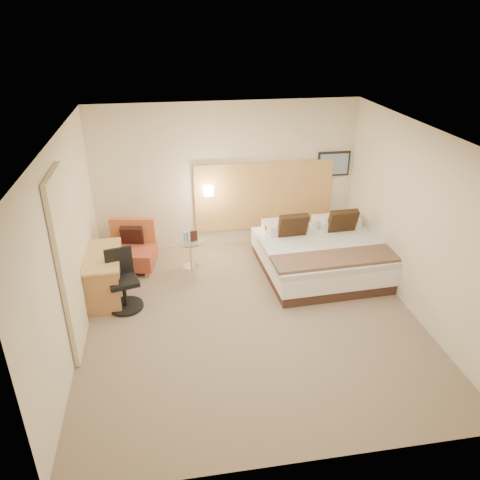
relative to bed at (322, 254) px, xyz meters
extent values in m
cube|color=#7A6952|center=(-1.45, -1.17, -0.34)|extent=(4.80, 5.00, 0.02)
cube|color=silver|center=(-1.45, -1.17, 2.38)|extent=(4.80, 5.00, 0.02)
cube|color=beige|center=(-1.45, 1.34, 1.02)|extent=(4.80, 0.02, 2.70)
cube|color=beige|center=(-1.45, -3.68, 1.02)|extent=(4.80, 0.02, 2.70)
cube|color=beige|center=(-3.86, -1.17, 1.02)|extent=(0.02, 5.00, 2.70)
cube|color=beige|center=(0.96, -1.17, 1.02)|extent=(0.02, 5.00, 2.70)
cube|color=tan|center=(-0.75, 1.30, 0.62)|extent=(2.60, 0.04, 1.30)
cube|color=black|center=(0.57, 1.31, 1.17)|extent=(0.62, 0.03, 0.47)
cube|color=gray|center=(0.57, 1.29, 1.17)|extent=(0.54, 0.01, 0.39)
cylinder|color=silver|center=(-1.80, 1.25, 0.82)|extent=(0.02, 0.12, 0.02)
cube|color=#FDEBC5|center=(-1.80, 1.19, 0.82)|extent=(0.15, 0.15, 0.15)
cube|color=beige|center=(-3.81, -1.42, 0.89)|extent=(0.06, 0.90, 2.42)
cylinder|color=#8DC1DA|center=(-2.28, 0.51, 0.26)|extent=(0.07, 0.07, 0.18)
cylinder|color=#788EB9|center=(-2.26, 0.55, 0.26)|extent=(0.07, 0.07, 0.18)
cube|color=#3C1C18|center=(-2.13, 0.52, 0.27)|extent=(0.12, 0.08, 0.20)
cube|color=#3D241E|center=(0.00, 0.00, -0.24)|extent=(2.04, 2.04, 0.18)
cube|color=white|center=(0.00, 0.00, 0.00)|extent=(2.10, 2.10, 0.30)
cube|color=silver|center=(0.01, -0.29, 0.20)|extent=(2.14, 1.55, 0.10)
cube|color=white|center=(-0.52, 0.71, 0.24)|extent=(0.72, 0.42, 0.18)
cube|color=white|center=(0.44, 0.76, 0.24)|extent=(0.72, 0.42, 0.18)
cube|color=silver|center=(-0.50, 0.45, 0.34)|extent=(0.72, 0.42, 0.18)
cube|color=silver|center=(0.46, 0.50, 0.34)|extent=(0.72, 0.42, 0.18)
cube|color=black|center=(-0.46, 0.25, 0.42)|extent=(0.51, 0.29, 0.51)
cube|color=black|center=(0.44, 0.30, 0.42)|extent=(0.51, 0.29, 0.51)
cube|color=#BA4C26|center=(0.03, -0.69, 0.28)|extent=(2.13, 0.66, 0.05)
cube|color=#B47A54|center=(-3.58, 0.40, -0.28)|extent=(0.09, 0.09, 0.10)
cube|color=tan|center=(-2.96, 0.29, -0.28)|extent=(0.09, 0.09, 0.10)
cube|color=tan|center=(-3.48, 0.94, -0.28)|extent=(0.09, 0.09, 0.10)
cube|color=tan|center=(-2.86, 0.83, -0.28)|extent=(0.09, 0.09, 0.10)
cube|color=#973D28|center=(-3.22, 0.61, -0.08)|extent=(0.90, 0.82, 0.30)
cube|color=#B85D31|center=(-3.17, 0.89, 0.28)|extent=(0.80, 0.26, 0.44)
cube|color=black|center=(-3.19, 0.79, 0.21)|extent=(0.40, 0.25, 0.39)
cylinder|color=silver|center=(-2.20, 0.51, -0.32)|extent=(0.39, 0.39, 0.02)
cylinder|color=silver|center=(-2.20, 0.51, -0.08)|extent=(0.05, 0.05, 0.47)
cylinder|color=silver|center=(-2.20, 0.51, 0.16)|extent=(0.57, 0.57, 0.01)
cube|color=tan|center=(-3.58, -0.21, 0.38)|extent=(0.58, 1.18, 0.04)
cube|color=#B67A47|center=(-3.56, -0.75, 0.02)|extent=(0.49, 0.06, 0.69)
cube|color=#B78B47|center=(-3.60, 0.34, 0.02)|extent=(0.49, 0.06, 0.69)
cube|color=#B16B45|center=(-3.54, -0.20, 0.30)|extent=(0.48, 1.10, 0.10)
cylinder|color=black|center=(-3.27, -0.61, -0.30)|extent=(0.63, 0.63, 0.04)
cylinder|color=black|center=(-3.27, -0.61, -0.08)|extent=(0.07, 0.07, 0.40)
cube|color=black|center=(-3.27, -0.61, 0.14)|extent=(0.51, 0.51, 0.07)
cube|color=black|center=(-3.32, -0.42, 0.39)|extent=(0.40, 0.15, 0.42)
camera|label=1|loc=(-2.53, -6.75, 3.72)|focal=35.00mm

